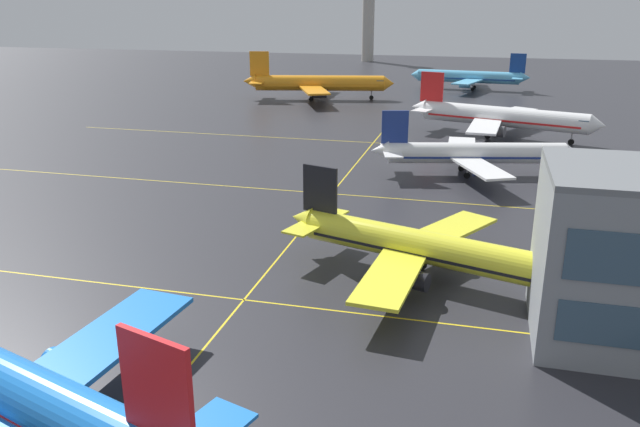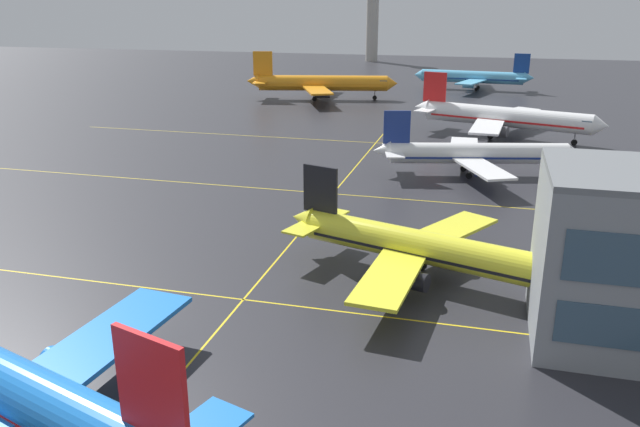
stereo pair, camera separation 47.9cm
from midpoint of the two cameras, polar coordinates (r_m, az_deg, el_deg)
airliner_front_gate at (r=46.08m, az=-26.73°, el=-13.31°), size 35.92×30.69×11.41m
airliner_second_row at (r=63.81m, az=9.23°, el=-3.04°), size 31.59×26.98×10.03m
airliner_third_row at (r=103.94m, az=13.35°, el=5.22°), size 32.45×27.60×10.18m
airliner_far_left_stand at (r=134.10m, az=15.66°, el=8.28°), size 38.15×32.55×12.08m
airliner_far_right_stand at (r=178.80m, az=-0.30°, el=11.50°), size 41.23×35.01×12.90m
airliner_distant_taxiway at (r=203.59m, az=13.09°, el=11.74°), size 35.83×30.78×11.13m
taxiway_markings at (r=75.96m, az=-2.25°, el=-1.97°), size 126.32×154.52×0.01m
control_tower at (r=289.27m, az=4.29°, el=17.72°), size 8.82×8.82×38.20m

